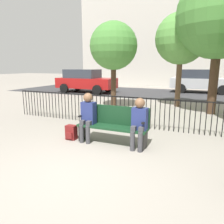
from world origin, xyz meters
name	(u,v)px	position (x,y,z in m)	size (l,w,h in m)	color
ground_plane	(75,174)	(0.00, 0.00, 0.00)	(80.00, 80.00, 0.00)	gray
park_bench	(113,124)	(0.00, 1.74, 0.49)	(1.74, 0.45, 0.92)	#14381E
seated_person_0	(88,114)	(-0.64, 1.61, 0.70)	(0.34, 0.39, 1.23)	#3D3D42
seated_person_1	(139,120)	(0.69, 1.61, 0.67)	(0.34, 0.39, 1.18)	#3D3D42
backpack	(71,133)	(-1.11, 1.54, 0.18)	(0.27, 0.23, 0.37)	maroon
fence_railing	(133,109)	(-0.02, 3.31, 0.56)	(9.01, 0.03, 0.95)	black
tree_0	(181,39)	(0.79, 7.50, 3.04)	(2.28, 2.28, 4.20)	brown
tree_2	(220,16)	(2.24, 6.40, 3.66)	(3.16, 3.16, 5.27)	#422D1E
tree_3	(114,46)	(-1.84, 6.03, 2.70)	(2.06, 2.06, 3.75)	#422D1E
street_surface	(174,94)	(0.00, 12.00, 0.00)	(24.00, 6.00, 0.01)	#333335
parked_car_0	(201,81)	(1.57, 13.67, 0.84)	(4.20, 1.94, 1.62)	#B7B7BC
parked_car_1	(85,80)	(-5.99, 10.59, 0.84)	(4.20, 1.94, 1.62)	maroon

